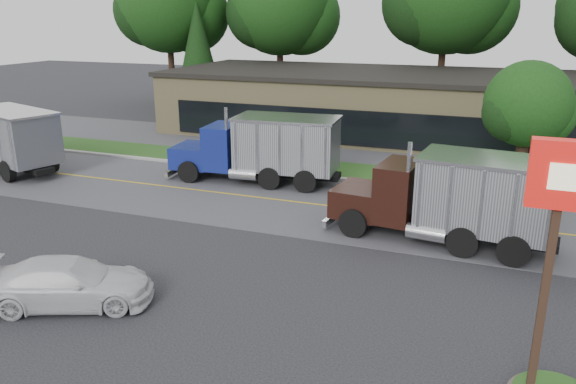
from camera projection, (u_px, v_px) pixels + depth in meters
name	position (u px, v px, depth m)	size (l,w,h in m)	color
ground	(180.00, 286.00, 17.58)	(140.00, 140.00, 0.00)	#3A3A40
road	(284.00, 201.00, 25.60)	(60.00, 8.00, 0.02)	slate
center_line	(284.00, 201.00, 25.60)	(60.00, 0.12, 0.01)	gold
curb	(313.00, 177.00, 29.34)	(60.00, 0.30, 0.12)	#9E9E99
grass_verge	(323.00, 169.00, 30.95)	(60.00, 3.40, 0.03)	#204C1A
far_parking	(346.00, 149.00, 35.41)	(60.00, 7.00, 0.02)	slate
strip_mall	(397.00, 105.00, 39.47)	(32.00, 12.00, 4.00)	tan
bilo_sign	(566.00, 335.00, 11.20)	(2.20, 1.90, 5.95)	#6B6054
tree_far_a	(170.00, 6.00, 50.23)	(9.71, 9.14, 13.85)	#382619
tree_far_b	(282.00, 8.00, 48.70)	(9.48, 8.92, 13.52)	#382619
evergreen_left	(198.00, 50.00, 48.13)	(4.19, 4.19, 9.52)	#382619
tree_verge	(529.00, 108.00, 26.42)	(4.30, 4.05, 6.13)	#382619
dump_truck_red	(2.00, 136.00, 30.42)	(9.88, 5.41, 3.36)	black
dump_truck_blue	(264.00, 147.00, 27.93)	(8.73, 3.28, 3.36)	black
dump_truck_maroon	(454.00, 196.00, 20.39)	(8.30, 3.48, 3.36)	black
rally_car	(69.00, 283.00, 16.27)	(1.94, 4.77, 1.39)	silver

